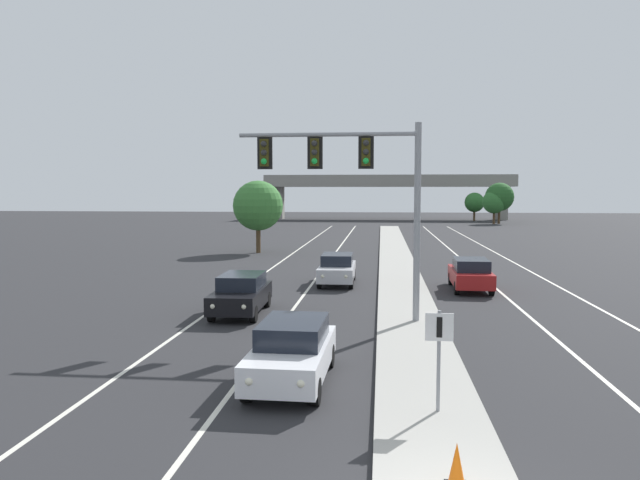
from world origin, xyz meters
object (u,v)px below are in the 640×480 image
(median_sign_post, at_px, (439,346))
(traffic_cone_median_nose, at_px, (457,466))
(tree_far_right_a, at_px, (474,202))
(tree_far_right_c, at_px, (499,197))
(tree_far_right_b, at_px, (494,202))
(car_receding_red, at_px, (470,274))
(tree_far_left_a, at_px, (258,206))
(car_oncoming_silver, at_px, (337,269))
(overhead_signal_mast, at_px, (355,176))
(car_oncoming_white, at_px, (292,351))
(car_oncoming_black, at_px, (241,293))

(median_sign_post, bearing_deg, traffic_cone_median_nose, -90.30)
(traffic_cone_median_nose, height_order, tree_far_right_a, tree_far_right_a)
(median_sign_post, distance_m, tree_far_right_c, 80.52)
(median_sign_post, bearing_deg, tree_far_right_b, 78.82)
(tree_far_right_b, bearing_deg, traffic_cone_median_nose, -100.74)
(median_sign_post, distance_m, car_receding_red, 17.39)
(traffic_cone_median_nose, bearing_deg, tree_far_left_a, 106.48)
(tree_far_right_a, bearing_deg, car_receding_red, -98.74)
(car_oncoming_silver, bearing_deg, overhead_signal_mast, -81.87)
(car_oncoming_white, xyz_separation_m, car_oncoming_black, (-3.31, 8.30, 0.00))
(median_sign_post, xyz_separation_m, tree_far_right_c, (16.30, 78.81, 2.43))
(car_oncoming_silver, relative_size, car_receding_red, 1.00)
(car_oncoming_black, bearing_deg, car_oncoming_white, -68.26)
(median_sign_post, relative_size, tree_far_right_a, 0.47)
(overhead_signal_mast, distance_m, tree_far_right_c, 72.15)
(car_oncoming_white, distance_m, tree_far_right_c, 79.32)
(tree_far_right_c, bearing_deg, median_sign_post, -101.69)
(traffic_cone_median_nose, xyz_separation_m, tree_far_left_a, (-10.94, 36.99, 3.23))
(car_oncoming_white, distance_m, car_oncoming_silver, 16.32)
(tree_far_right_c, height_order, tree_far_left_a, tree_far_right_c)
(overhead_signal_mast, bearing_deg, tree_far_right_b, 75.66)
(car_receding_red, relative_size, tree_far_right_c, 0.73)
(overhead_signal_mast, height_order, car_oncoming_black, overhead_signal_mast)
(overhead_signal_mast, distance_m, car_oncoming_white, 8.51)
(overhead_signal_mast, xyz_separation_m, car_oncoming_black, (-4.58, 1.27, -4.62))
(tree_far_left_a, bearing_deg, car_receding_red, -49.58)
(car_oncoming_silver, distance_m, tree_far_right_a, 71.27)
(car_oncoming_black, xyz_separation_m, tree_far_right_b, (22.27, 67.96, 2.47))
(overhead_signal_mast, relative_size, car_receding_red, 1.60)
(car_oncoming_silver, bearing_deg, car_receding_red, -11.02)
(car_oncoming_silver, height_order, tree_far_right_a, tree_far_right_a)
(traffic_cone_median_nose, bearing_deg, overhead_signal_mast, 100.04)
(car_oncoming_black, xyz_separation_m, tree_far_right_a, (20.77, 77.07, 2.22))
(car_oncoming_silver, xyz_separation_m, traffic_cone_median_nose, (3.53, -21.72, -0.31))
(car_oncoming_black, height_order, tree_far_left_a, tree_far_left_a)
(car_receding_red, bearing_deg, tree_far_left_a, 130.42)
(tree_far_right_a, height_order, tree_far_left_a, tree_far_left_a)
(car_oncoming_white, relative_size, tree_far_right_a, 0.97)
(car_oncoming_white, height_order, tree_far_right_a, tree_far_right_a)
(car_oncoming_black, height_order, tree_far_right_b, tree_far_right_b)
(median_sign_post, relative_size, car_oncoming_black, 0.49)
(car_receding_red, height_order, tree_far_right_b, tree_far_right_b)
(tree_far_right_b, distance_m, tree_far_left_a, 51.91)
(traffic_cone_median_nose, distance_m, tree_far_right_c, 83.82)
(car_receding_red, xyz_separation_m, tree_far_right_a, (10.82, 70.35, 2.22))
(car_oncoming_black, height_order, car_receding_red, same)
(median_sign_post, relative_size, traffic_cone_median_nose, 2.97)
(overhead_signal_mast, xyz_separation_m, tree_far_right_b, (17.70, 69.23, -2.15))
(car_oncoming_silver, relative_size, tree_far_right_a, 0.96)
(overhead_signal_mast, bearing_deg, median_sign_post, -76.29)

